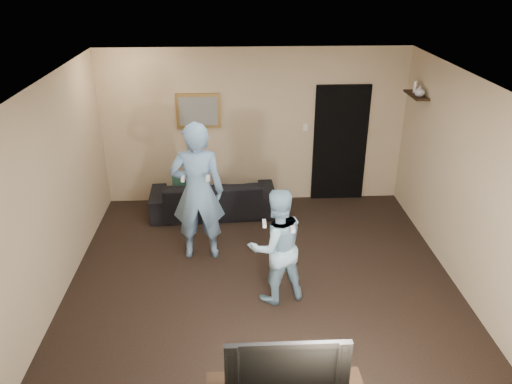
{
  "coord_description": "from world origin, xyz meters",
  "views": [
    {
      "loc": [
        -0.33,
        -5.41,
        3.83
      ],
      "look_at": [
        -0.07,
        0.3,
        1.15
      ],
      "focal_mm": 35.0,
      "sensor_mm": 36.0,
      "label": 1
    }
  ],
  "objects_px": {
    "television": "(286,362)",
    "wii_player_left": "(198,192)",
    "sofa": "(213,197)",
    "wii_player_right": "(276,246)"
  },
  "relations": [
    {
      "from": "television",
      "to": "wii_player_left",
      "type": "xyz_separation_m",
      "value": [
        -0.9,
        2.97,
        0.19
      ]
    },
    {
      "from": "sofa",
      "to": "wii_player_left",
      "type": "xyz_separation_m",
      "value": [
        -0.14,
        -1.28,
        0.69
      ]
    },
    {
      "from": "sofa",
      "to": "television",
      "type": "distance_m",
      "value": 4.35
    },
    {
      "from": "television",
      "to": "wii_player_right",
      "type": "height_order",
      "value": "wii_player_right"
    },
    {
      "from": "sofa",
      "to": "wii_player_right",
      "type": "relative_size",
      "value": 1.38
    },
    {
      "from": "wii_player_left",
      "to": "wii_player_right",
      "type": "bearing_deg",
      "value": -46.53
    },
    {
      "from": "television",
      "to": "wii_player_right",
      "type": "relative_size",
      "value": 0.7
    },
    {
      "from": "sofa",
      "to": "wii_player_left",
      "type": "distance_m",
      "value": 1.46
    },
    {
      "from": "sofa",
      "to": "wii_player_right",
      "type": "xyz_separation_m",
      "value": [
        0.84,
        -2.31,
        0.44
      ]
    },
    {
      "from": "television",
      "to": "wii_player_left",
      "type": "height_order",
      "value": "wii_player_left"
    }
  ]
}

